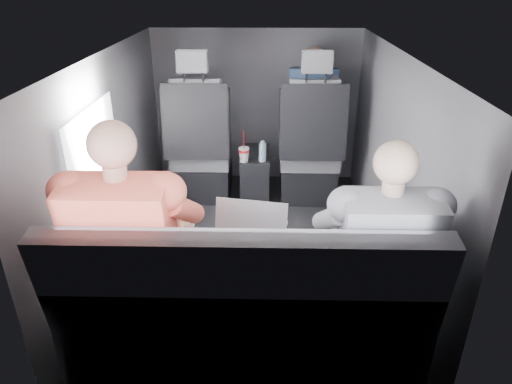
{
  "coord_description": "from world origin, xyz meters",
  "views": [
    {
      "loc": [
        0.09,
        -2.7,
        1.79
      ],
      "look_at": [
        0.03,
        -0.05,
        0.49
      ],
      "focal_mm": 32.0,
      "sensor_mm": 36.0,
      "label": 1
    }
  ],
  "objects_px": {
    "water_bottle": "(262,152)",
    "laptop_white": "(155,227)",
    "front_seat_left": "(201,154)",
    "passenger_rear_right": "(375,256)",
    "passenger_front_right": "(312,105)",
    "front_seat_right": "(309,155)",
    "passenger_rear_left": "(135,248)",
    "laptop_black": "(373,233)",
    "soda_cup": "(244,154)",
    "laptop_silver": "(251,228)",
    "center_console": "(255,175)",
    "rear_bench": "(245,322)"
  },
  "relations": [
    {
      "from": "center_console",
      "to": "passenger_front_right",
      "type": "relative_size",
      "value": 0.6
    },
    {
      "from": "passenger_rear_right",
      "to": "passenger_rear_left",
      "type": "bearing_deg",
      "value": -179.94
    },
    {
      "from": "passenger_front_right",
      "to": "front_seat_right",
      "type": "bearing_deg",
      "value": -95.41
    },
    {
      "from": "front_seat_left",
      "to": "front_seat_right",
      "type": "xyz_separation_m",
      "value": [
        0.9,
        0.0,
        0.0
      ]
    },
    {
      "from": "laptop_black",
      "to": "passenger_rear_right",
      "type": "relative_size",
      "value": 0.37
    },
    {
      "from": "front_seat_left",
      "to": "soda_cup",
      "type": "height_order",
      "value": "front_seat_left"
    },
    {
      "from": "front_seat_right",
      "to": "center_console",
      "type": "relative_size",
      "value": 2.64
    },
    {
      "from": "front_seat_right",
      "to": "rear_bench",
      "type": "xyz_separation_m",
      "value": [
        -0.45,
        -1.9,
        -0.09
      ]
    },
    {
      "from": "rear_bench",
      "to": "center_console",
      "type": "bearing_deg",
      "value": 90.0
    },
    {
      "from": "laptop_silver",
      "to": "passenger_rear_right",
      "type": "height_order",
      "value": "passenger_rear_right"
    },
    {
      "from": "water_bottle",
      "to": "laptop_white",
      "type": "height_order",
      "value": "laptop_white"
    },
    {
      "from": "water_bottle",
      "to": "passenger_rear_right",
      "type": "distance_m",
      "value": 1.76
    },
    {
      "from": "front_seat_left",
      "to": "front_seat_right",
      "type": "height_order",
      "value": "same"
    },
    {
      "from": "laptop_black",
      "to": "passenger_rear_left",
      "type": "relative_size",
      "value": 0.35
    },
    {
      "from": "rear_bench",
      "to": "laptop_silver",
      "type": "relative_size",
      "value": 4.25
    },
    {
      "from": "water_bottle",
      "to": "laptop_white",
      "type": "xyz_separation_m",
      "value": [
        -0.52,
        -1.46,
        0.16
      ]
    },
    {
      "from": "laptop_silver",
      "to": "passenger_rear_left",
      "type": "xyz_separation_m",
      "value": [
        -0.52,
        -0.22,
        0.02
      ]
    },
    {
      "from": "front_seat_left",
      "to": "passenger_rear_right",
      "type": "bearing_deg",
      "value": -60.1
    },
    {
      "from": "water_bottle",
      "to": "passenger_front_right",
      "type": "relative_size",
      "value": 0.21
    },
    {
      "from": "water_bottle",
      "to": "laptop_white",
      "type": "bearing_deg",
      "value": -109.68
    },
    {
      "from": "rear_bench",
      "to": "laptop_black",
      "type": "xyz_separation_m",
      "value": [
        0.61,
        0.28,
        0.33
      ]
    },
    {
      "from": "center_console",
      "to": "laptop_black",
      "type": "bearing_deg",
      "value": -69.73
    },
    {
      "from": "center_console",
      "to": "laptop_black",
      "type": "relative_size",
      "value": 1.07
    },
    {
      "from": "front_seat_right",
      "to": "soda_cup",
      "type": "xyz_separation_m",
      "value": [
        -0.54,
        -0.15,
        0.06
      ]
    },
    {
      "from": "passenger_rear_left",
      "to": "water_bottle",
      "type": "bearing_deg",
      "value": 71.44
    },
    {
      "from": "laptop_white",
      "to": "passenger_rear_left",
      "type": "xyz_separation_m",
      "value": [
        -0.04,
        -0.22,
        0.02
      ]
    },
    {
      "from": "front_seat_right",
      "to": "passenger_front_right",
      "type": "distance_m",
      "value": 0.44
    },
    {
      "from": "soda_cup",
      "to": "passenger_rear_right",
      "type": "xyz_separation_m",
      "value": [
        0.67,
        -1.66,
        0.16
      ]
    },
    {
      "from": "rear_bench",
      "to": "passenger_front_right",
      "type": "height_order",
      "value": "passenger_front_right"
    },
    {
      "from": "rear_bench",
      "to": "laptop_white",
      "type": "distance_m",
      "value": 0.64
    },
    {
      "from": "soda_cup",
      "to": "passenger_rear_right",
      "type": "bearing_deg",
      "value": -67.84
    },
    {
      "from": "front_seat_left",
      "to": "laptop_white",
      "type": "xyz_separation_m",
      "value": [
        -0.01,
        -1.59,
        0.23
      ]
    },
    {
      "from": "passenger_front_right",
      "to": "passenger_rear_left",
      "type": "bearing_deg",
      "value": -115.24
    },
    {
      "from": "rear_bench",
      "to": "laptop_black",
      "type": "distance_m",
      "value": 0.75
    },
    {
      "from": "laptop_white",
      "to": "passenger_rear_right",
      "type": "bearing_deg",
      "value": -11.61
    },
    {
      "from": "passenger_rear_right",
      "to": "laptop_black",
      "type": "bearing_deg",
      "value": 82.46
    },
    {
      "from": "water_bottle",
      "to": "laptop_black",
      "type": "xyz_separation_m",
      "value": [
        0.55,
        -1.49,
        0.16
      ]
    },
    {
      "from": "laptop_black",
      "to": "passenger_front_right",
      "type": "height_order",
      "value": "passenger_front_right"
    },
    {
      "from": "soda_cup",
      "to": "passenger_front_right",
      "type": "xyz_separation_m",
      "value": [
        0.56,
        0.41,
        0.29
      ]
    },
    {
      "from": "soda_cup",
      "to": "laptop_silver",
      "type": "relative_size",
      "value": 0.68
    },
    {
      "from": "front_seat_left",
      "to": "laptop_silver",
      "type": "xyz_separation_m",
      "value": [
        0.47,
        -1.59,
        0.23
      ]
    },
    {
      "from": "passenger_rear_left",
      "to": "passenger_front_right",
      "type": "relative_size",
      "value": 1.6
    },
    {
      "from": "front_seat_left",
      "to": "front_seat_right",
      "type": "distance_m",
      "value": 0.9
    },
    {
      "from": "front_seat_right",
      "to": "passenger_rear_left",
      "type": "bearing_deg",
      "value": -117.71
    },
    {
      "from": "front_seat_right",
      "to": "laptop_white",
      "type": "distance_m",
      "value": 1.85
    },
    {
      "from": "front_seat_left",
      "to": "laptop_silver",
      "type": "relative_size",
      "value": 3.36
    },
    {
      "from": "laptop_white",
      "to": "front_seat_right",
      "type": "bearing_deg",
      "value": 60.28
    },
    {
      "from": "laptop_white",
      "to": "passenger_rear_left",
      "type": "distance_m",
      "value": 0.22
    },
    {
      "from": "soda_cup",
      "to": "water_bottle",
      "type": "height_order",
      "value": "soda_cup"
    },
    {
      "from": "soda_cup",
      "to": "water_bottle",
      "type": "distance_m",
      "value": 0.15
    }
  ]
}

